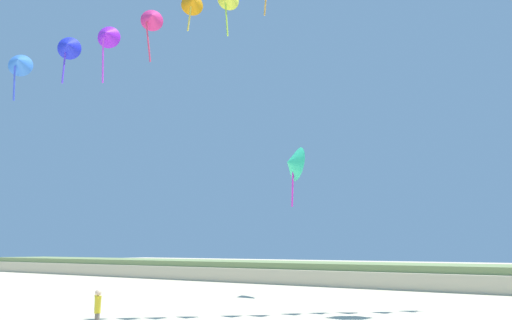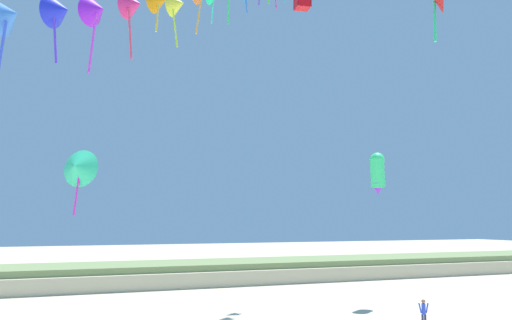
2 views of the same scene
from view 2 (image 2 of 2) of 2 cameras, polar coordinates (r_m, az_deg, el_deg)
dune_ridge at (r=50.10m, az=-14.99°, el=-11.64°), size 120.00×9.46×1.88m
person_near_right at (r=30.92m, az=17.24°, el=-15.04°), size 0.52×0.33×1.57m
large_kite_mid_trail at (r=35.68m, az=-18.27°, el=-0.72°), size 2.63×2.33×4.27m
large_kite_outer_drift at (r=38.92m, az=12.67°, el=-1.21°), size 1.52×1.48×2.95m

